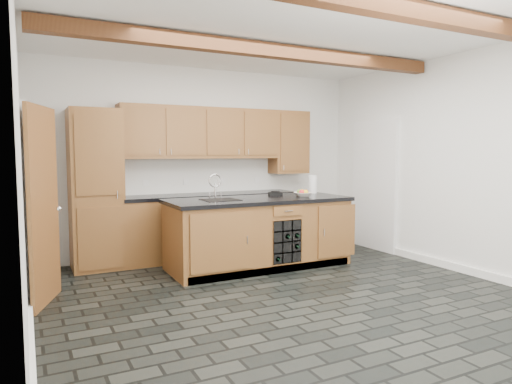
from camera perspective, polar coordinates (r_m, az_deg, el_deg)
ground at (r=5.02m, az=4.17°, el=-12.87°), size 5.00×5.00×0.00m
room_shell at (r=5.20m, az=0.44°, el=4.84°), size 5.01×5.00×5.00m
back_cabinetry at (r=6.69m, az=-8.52°, el=0.12°), size 3.65×0.62×2.20m
island at (r=6.14m, az=0.45°, el=-5.09°), size 2.48×0.96×0.93m
faucet at (r=5.89m, az=-4.59°, el=-0.64°), size 0.45×0.40×0.34m
kitchen_scale at (r=6.52m, az=2.43°, el=-0.15°), size 0.20×0.13×0.06m
fruit_bowl at (r=6.33m, az=5.88°, el=-0.30°), size 0.30×0.30×0.06m
fruit_cluster at (r=6.32m, az=5.88°, el=-0.01°), size 0.16×0.17×0.07m
paper_towel at (r=6.87m, az=7.09°, el=0.97°), size 0.13×0.13×0.27m
mug at (r=6.50m, az=-16.40°, el=-0.22°), size 0.12×0.12×0.09m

